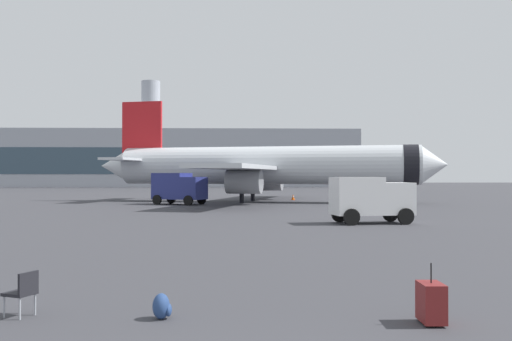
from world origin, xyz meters
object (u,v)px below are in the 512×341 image
at_px(gate_chair, 23,291).
at_px(safety_cone_near, 371,200).
at_px(safety_cone_far, 293,197).
at_px(service_truck, 179,187).
at_px(airplane_at_gate, 265,166).
at_px(cargo_van, 371,198).
at_px(safety_cone_mid, 404,206).
at_px(traveller_backpack, 162,307).
at_px(rolling_suitcase, 431,302).

bearing_deg(gate_chair, safety_cone_near, 68.23).
bearing_deg(safety_cone_far, safety_cone_near, -50.32).
height_order(service_truck, safety_cone_far, service_truck).
bearing_deg(service_truck, airplane_at_gate, 29.22).
height_order(airplane_at_gate, cargo_van, airplane_at_gate).
xyz_separation_m(safety_cone_mid, gate_chair, (-16.90, -31.84, 0.14)).
relative_size(safety_cone_mid, gate_chair, 0.83).
bearing_deg(traveller_backpack, safety_cone_far, 81.50).
relative_size(safety_cone_near, rolling_suitcase, 0.68).
bearing_deg(safety_cone_mid, gate_chair, -117.96).
distance_m(airplane_at_gate, safety_cone_near, 11.06).
xyz_separation_m(safety_cone_near, safety_cone_mid, (0.12, -10.18, -0.02)).
distance_m(service_truck, safety_cone_near, 18.12).
height_order(rolling_suitcase, gate_chair, rolling_suitcase).
xyz_separation_m(cargo_van, gate_chair, (-11.54, -20.28, -0.95)).
height_order(safety_cone_far, traveller_backpack, safety_cone_far).
height_order(service_truck, rolling_suitcase, service_truck).
height_order(airplane_at_gate, safety_cone_near, airplane_at_gate).
bearing_deg(rolling_suitcase, safety_cone_mid, 74.05).
relative_size(safety_cone_mid, safety_cone_far, 1.13).
height_order(safety_cone_near, safety_cone_mid, safety_cone_near).
height_order(safety_cone_near, safety_cone_far, safety_cone_near).
xyz_separation_m(airplane_at_gate, safety_cone_mid, (10.04, -13.81, -3.30)).
bearing_deg(safety_cone_near, airplane_at_gate, 159.90).
bearing_deg(airplane_at_gate, traveller_backpack, -95.22).
height_order(cargo_van, traveller_backpack, cargo_van).
xyz_separation_m(airplane_at_gate, service_truck, (-8.14, -4.55, -2.05)).
bearing_deg(cargo_van, airplane_at_gate, 100.46).
bearing_deg(service_truck, gate_chair, -88.22).
bearing_deg(safety_cone_mid, service_truck, 153.02).
height_order(airplane_at_gate, traveller_backpack, airplane_at_gate).
bearing_deg(cargo_van, rolling_suitcase, -100.64).
height_order(cargo_van, gate_chair, cargo_van).
distance_m(cargo_van, traveller_backpack, 22.40).
xyz_separation_m(rolling_suitcase, gate_chair, (-7.58, 0.76, 0.11)).
relative_size(airplane_at_gate, safety_cone_near, 47.27).
distance_m(safety_cone_mid, safety_cone_far, 19.35).
height_order(service_truck, safety_cone_mid, service_truck).
relative_size(cargo_van, rolling_suitcase, 4.20).
height_order(safety_cone_near, traveller_backpack, safety_cone_near).
relative_size(airplane_at_gate, safety_cone_mid, 49.28).
bearing_deg(airplane_at_gate, cargo_van, -79.54).
height_order(safety_cone_far, gate_chair, gate_chair).
bearing_deg(safety_cone_near, safety_cone_mid, -89.31).
bearing_deg(gate_chair, service_truck, 91.78).
xyz_separation_m(cargo_van, rolling_suitcase, (-3.96, -21.05, -1.06)).
relative_size(airplane_at_gate, safety_cone_far, 55.73).
distance_m(safety_cone_near, gate_chair, 45.24).
bearing_deg(safety_cone_far, service_truck, -142.17).
bearing_deg(gate_chair, airplane_at_gate, 81.46).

